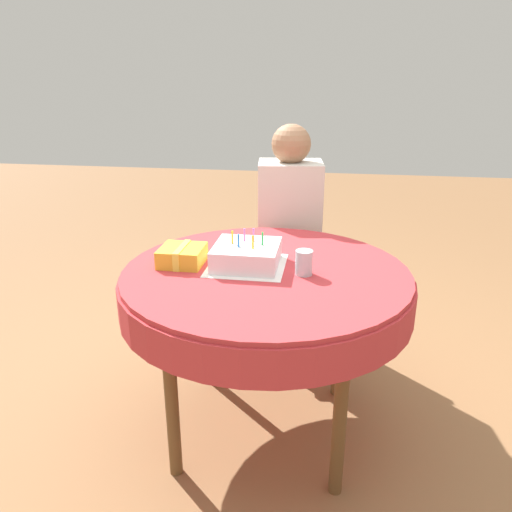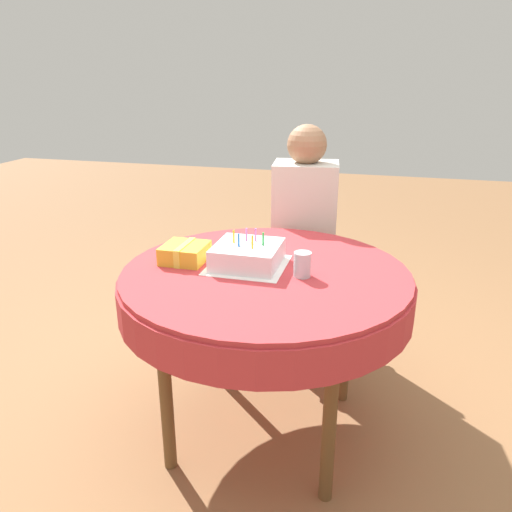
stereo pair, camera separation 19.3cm
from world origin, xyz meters
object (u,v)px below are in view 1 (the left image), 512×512
at_px(chair, 288,259).
at_px(drinking_glass, 304,263).
at_px(birthday_cake, 247,255).
at_px(gift_box, 182,256).
at_px(person, 289,219).

bearing_deg(chair, drinking_glass, -88.02).
bearing_deg(birthday_cake, gift_box, -175.76).
bearing_deg(birthday_cake, chair, 83.20).
xyz_separation_m(person, gift_box, (-0.36, -0.73, 0.04)).
relative_size(birthday_cake, gift_box, 1.43).
bearing_deg(birthday_cake, person, 81.65).
height_order(person, gift_box, person).
distance_m(person, gift_box, 0.82).
xyz_separation_m(birthday_cake, gift_box, (-0.26, -0.02, -0.01)).
height_order(drinking_glass, gift_box, drinking_glass).
xyz_separation_m(chair, gift_box, (-0.35, -0.82, 0.30)).
bearing_deg(gift_box, person, 63.72).
relative_size(drinking_glass, gift_box, 0.54).
xyz_separation_m(chair, drinking_glass, (0.13, -0.85, 0.31)).
bearing_deg(drinking_glass, gift_box, 175.74).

